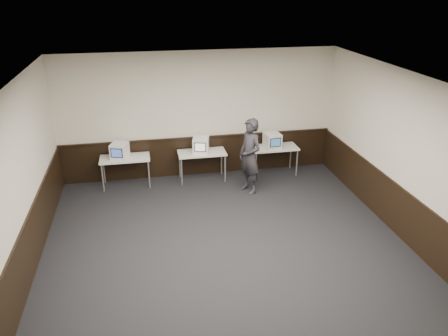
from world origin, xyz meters
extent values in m
plane|color=black|center=(0.00, 0.00, 0.00)|extent=(8.00, 8.00, 0.00)
plane|color=white|center=(0.00, 0.00, 3.20)|extent=(8.00, 8.00, 0.00)
plane|color=silver|center=(0.00, 4.00, 1.60)|extent=(7.00, 0.00, 7.00)
plane|color=silver|center=(-3.50, 0.00, 1.60)|extent=(0.00, 8.00, 8.00)
plane|color=silver|center=(3.50, 0.00, 1.60)|extent=(0.00, 8.00, 8.00)
cube|color=black|center=(0.00, 3.98, 0.50)|extent=(6.98, 0.04, 1.00)
cube|color=black|center=(-3.48, 0.00, 0.50)|extent=(0.04, 7.98, 1.00)
cube|color=black|center=(3.48, 0.00, 0.50)|extent=(0.04, 7.98, 1.00)
cube|color=black|center=(0.00, 3.96, 1.02)|extent=(6.98, 0.06, 0.04)
cube|color=silver|center=(-1.90, 3.60, 0.73)|extent=(1.20, 0.60, 0.04)
cylinder|color=#999999|center=(-2.45, 3.35, 0.35)|extent=(0.04, 0.04, 0.71)
cylinder|color=#999999|center=(-1.35, 3.35, 0.35)|extent=(0.04, 0.04, 0.71)
cylinder|color=#999999|center=(-2.45, 3.85, 0.35)|extent=(0.04, 0.04, 0.71)
cylinder|color=#999999|center=(-1.35, 3.85, 0.35)|extent=(0.04, 0.04, 0.71)
cube|color=silver|center=(0.00, 3.60, 0.73)|extent=(1.20, 0.60, 0.04)
cylinder|color=#999999|center=(-0.55, 3.35, 0.35)|extent=(0.04, 0.04, 0.71)
cylinder|color=#999999|center=(0.55, 3.35, 0.35)|extent=(0.04, 0.04, 0.71)
cylinder|color=#999999|center=(-0.55, 3.85, 0.35)|extent=(0.04, 0.04, 0.71)
cylinder|color=#999999|center=(0.55, 3.85, 0.35)|extent=(0.04, 0.04, 0.71)
cube|color=silver|center=(1.90, 3.60, 0.73)|extent=(1.20, 0.60, 0.04)
cylinder|color=#999999|center=(1.35, 3.35, 0.35)|extent=(0.04, 0.04, 0.71)
cylinder|color=#999999|center=(2.45, 3.35, 0.35)|extent=(0.04, 0.04, 0.71)
cylinder|color=#999999|center=(1.35, 3.85, 0.35)|extent=(0.04, 0.04, 0.71)
cylinder|color=#999999|center=(2.45, 3.85, 0.35)|extent=(0.04, 0.04, 0.71)
cube|color=white|center=(-2.00, 3.58, 0.94)|extent=(0.49, 0.50, 0.38)
cube|color=black|center=(-2.07, 3.39, 0.96)|extent=(0.28, 0.10, 0.23)
cube|color=#324B94|center=(-2.07, 3.38, 0.96)|extent=(0.24, 0.08, 0.19)
cube|color=white|center=(-0.02, 3.59, 0.94)|extent=(0.48, 0.49, 0.39)
cube|color=black|center=(-0.07, 3.39, 0.96)|extent=(0.29, 0.09, 0.23)
cube|color=beige|center=(-0.07, 3.38, 0.96)|extent=(0.25, 0.06, 0.19)
cube|color=white|center=(1.82, 3.56, 0.94)|extent=(0.43, 0.45, 0.39)
cube|color=black|center=(1.84, 3.35, 0.96)|extent=(0.29, 0.05, 0.23)
cube|color=#326594|center=(1.84, 3.34, 0.96)|extent=(0.25, 0.03, 0.19)
imported|color=#29282D|center=(1.02, 2.70, 0.91)|extent=(0.67, 0.79, 1.83)
camera|label=1|loc=(-1.42, -6.53, 4.75)|focal=35.00mm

